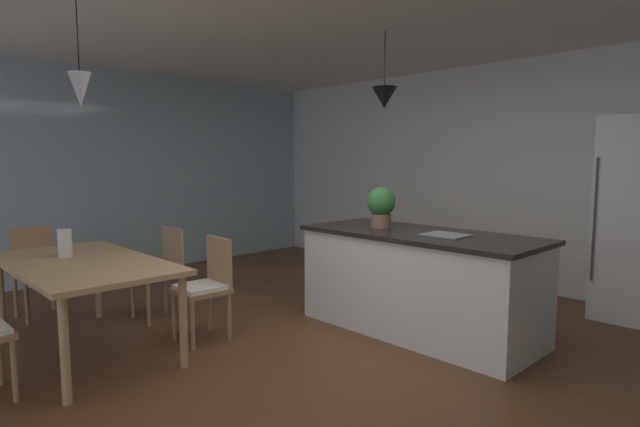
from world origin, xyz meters
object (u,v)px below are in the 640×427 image
(chair_far_right, at_px, (206,284))
(chair_far_left, at_px, (161,269))
(potted_plant_on_island, at_px, (381,205))
(kitchen_island, at_px, (418,281))
(dining_table, at_px, (83,269))
(vase_on_dining_table, at_px, (65,243))
(chair_window_end, at_px, (37,269))

(chair_far_right, xyz_separation_m, chair_far_left, (-0.83, 0.00, 0.00))
(potted_plant_on_island, bearing_deg, kitchen_island, 0.00)
(dining_table, relative_size, vase_on_dining_table, 7.94)
(chair_window_end, xyz_separation_m, chair_far_left, (0.87, 0.86, 0.00))
(kitchen_island, relative_size, vase_on_dining_table, 9.29)
(dining_table, distance_m, chair_far_right, 0.97)
(potted_plant_on_island, relative_size, vase_on_dining_table, 1.65)
(chair_window_end, relative_size, kitchen_island, 0.41)
(chair_window_end, height_order, vase_on_dining_table, vase_on_dining_table)
(dining_table, height_order, potted_plant_on_island, potted_plant_on_island)
(dining_table, xyz_separation_m, potted_plant_on_island, (1.13, 2.32, 0.44))
(chair_window_end, height_order, kitchen_island, kitchen_island)
(chair_window_end, xyz_separation_m, potted_plant_on_island, (2.41, 2.33, 0.64))
(chair_window_end, xyz_separation_m, chair_far_right, (1.70, 0.86, 0.00))
(chair_far_left, height_order, kitchen_island, kitchen_island)
(dining_table, bearing_deg, chair_far_right, 64.25)
(potted_plant_on_island, bearing_deg, chair_far_left, -136.40)
(dining_table, height_order, chair_window_end, chair_window_end)
(dining_table, distance_m, chair_far_left, 0.97)
(chair_far_left, relative_size, kitchen_island, 0.41)
(dining_table, bearing_deg, potted_plant_on_island, 64.14)
(chair_far_right, height_order, vase_on_dining_table, vase_on_dining_table)
(dining_table, xyz_separation_m, chair_window_end, (-1.29, -0.00, -0.20))
(chair_window_end, bearing_deg, vase_on_dining_table, -2.21)
(chair_window_end, relative_size, chair_far_left, 1.00)
(potted_plant_on_island, height_order, vase_on_dining_table, potted_plant_on_island)
(kitchen_island, bearing_deg, chair_window_end, -140.79)
(chair_far_right, bearing_deg, chair_far_left, 180.00)
(kitchen_island, height_order, potted_plant_on_island, potted_plant_on_island)
(chair_far_right, relative_size, potted_plant_on_island, 2.29)
(potted_plant_on_island, bearing_deg, vase_on_dining_table, -120.58)
(dining_table, bearing_deg, chair_far_left, 115.64)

